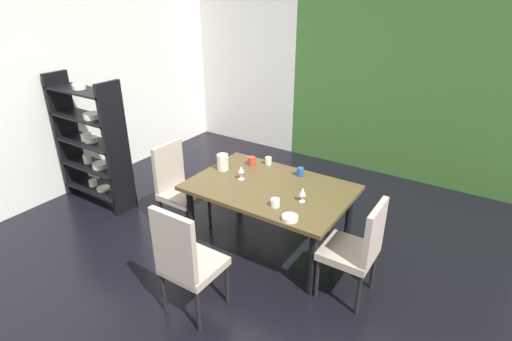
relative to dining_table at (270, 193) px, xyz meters
name	(u,v)px	position (x,y,z in m)	size (l,w,h in m)	color
ground_plane	(220,263)	(-0.26, -0.53, -0.64)	(5.46, 6.14, 0.02)	black
back_panel_interior	(245,61)	(-2.02, 2.49, 0.75)	(1.94, 0.10, 2.77)	silver
garden_window_panel	(415,81)	(0.71, 2.49, 0.75)	(3.52, 0.10, 2.77)	#3C682C
left_interior_panel	(38,91)	(-2.94, -0.53, 0.75)	(0.10, 6.14, 2.77)	silver
dining_table	(270,193)	(0.00, 0.00, 0.00)	(1.60, 1.06, 0.71)	#4F4023
chair_left_near	(178,184)	(-1.04, -0.25, -0.09)	(0.44, 0.44, 1.00)	#A99788
chair_head_near	(186,260)	(-0.05, -1.21, -0.07)	(0.44, 0.44, 1.04)	#A99788
chair_right_near	(358,247)	(1.03, -0.25, -0.10)	(0.44, 0.44, 0.96)	#A99788
display_shelf	(91,143)	(-2.33, -0.36, 0.17)	(1.02, 0.32, 1.60)	black
wine_glass_south	(241,170)	(-0.33, -0.03, 0.18)	(0.07, 0.07, 0.15)	silver
wine_glass_left	(303,192)	(0.41, -0.10, 0.18)	(0.06, 0.06, 0.14)	silver
serving_bowl_west	(290,218)	(0.47, -0.45, 0.10)	(0.14, 0.14, 0.04)	white
cup_corner	(268,161)	(-0.29, 0.44, 0.12)	(0.07, 0.07, 0.09)	beige
cup_near_window	(300,172)	(0.14, 0.38, 0.12)	(0.07, 0.07, 0.09)	#1F4C90
cup_near_shelf	(275,203)	(0.25, -0.32, 0.12)	(0.08, 0.08, 0.08)	white
cup_north	(252,161)	(-0.44, 0.32, 0.13)	(0.08, 0.08, 0.10)	#BE3828
pitcher_east	(223,162)	(-0.64, 0.05, 0.17)	(0.14, 0.12, 0.18)	beige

